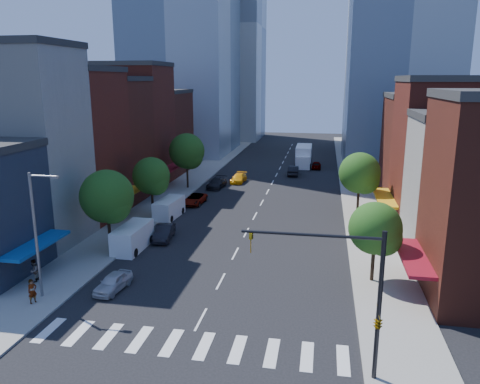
# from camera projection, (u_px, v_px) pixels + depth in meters

# --- Properties ---
(ground) EXTENTS (220.00, 220.00, 0.00)m
(ground) POSITION_uv_depth(u_px,v_px,m) (201.00, 319.00, 30.50)
(ground) COLOR black
(ground) RESTS_ON ground
(sidewalk_left) EXTENTS (5.00, 120.00, 0.15)m
(sidewalk_left) POSITION_uv_depth(u_px,v_px,m) (189.00, 182.00, 70.89)
(sidewalk_left) COLOR gray
(sidewalk_left) RESTS_ON ground
(sidewalk_right) EXTENTS (5.00, 120.00, 0.15)m
(sidewalk_right) POSITION_uv_depth(u_px,v_px,m) (358.00, 188.00, 66.57)
(sidewalk_right) COLOR gray
(sidewalk_right) RESTS_ON ground
(crosswalk) EXTENTS (19.00, 3.00, 0.01)m
(crosswalk) POSITION_uv_depth(u_px,v_px,m) (188.00, 344.00, 27.63)
(crosswalk) COLOR silver
(crosswalk) RESTS_ON ground
(bldg_left_1) EXTENTS (12.00, 8.00, 18.00)m
(bldg_left_1) POSITION_uv_depth(u_px,v_px,m) (14.00, 148.00, 43.47)
(bldg_left_1) COLOR beige
(bldg_left_1) RESTS_ON ground
(bldg_left_2) EXTENTS (12.00, 9.00, 16.00)m
(bldg_left_2) POSITION_uv_depth(u_px,v_px,m) (64.00, 146.00, 51.84)
(bldg_left_2) COLOR maroon
(bldg_left_2) RESTS_ON ground
(bldg_left_3) EXTENTS (12.00, 8.00, 15.00)m
(bldg_left_3) POSITION_uv_depth(u_px,v_px,m) (100.00, 141.00, 60.09)
(bldg_left_3) COLOR #582116
(bldg_left_3) RESTS_ON ground
(bldg_left_4) EXTENTS (12.00, 9.00, 17.00)m
(bldg_left_4) POSITION_uv_depth(u_px,v_px,m) (126.00, 127.00, 67.98)
(bldg_left_4) COLOR maroon
(bldg_left_4) RESTS_ON ground
(bldg_left_5) EXTENTS (12.00, 10.00, 13.00)m
(bldg_left_5) POSITION_uv_depth(u_px,v_px,m) (150.00, 133.00, 77.54)
(bldg_left_5) COLOR #582116
(bldg_left_5) RESTS_ON ground
(bldg_right_2) EXTENTS (12.00, 10.00, 15.00)m
(bldg_right_2) POSITION_uv_depth(u_px,v_px,m) (457.00, 157.00, 48.05)
(bldg_right_2) COLOR maroon
(bldg_right_2) RESTS_ON ground
(bldg_right_3) EXTENTS (12.00, 10.00, 13.00)m
(bldg_right_3) POSITION_uv_depth(u_px,v_px,m) (435.00, 152.00, 57.85)
(bldg_right_3) COLOR #582116
(bldg_right_3) RESTS_ON ground
(tower_far_w) EXTENTS (18.00, 18.00, 56.00)m
(tower_far_w) POSITION_uv_depth(u_px,v_px,m) (227.00, 27.00, 117.85)
(tower_far_w) COLOR #9EA5AD
(tower_far_w) RESTS_ON ground
(traffic_signal) EXTENTS (7.24, 2.24, 8.00)m
(traffic_signal) POSITION_uv_depth(u_px,v_px,m) (368.00, 306.00, 23.50)
(traffic_signal) COLOR black
(traffic_signal) RESTS_ON sidewalk_right
(streetlight) EXTENTS (2.25, 0.25, 9.00)m
(streetlight) POSITION_uv_depth(u_px,v_px,m) (37.00, 228.00, 32.25)
(streetlight) COLOR slate
(streetlight) RESTS_ON sidewalk_left
(tree_left_near) EXTENTS (4.80, 4.80, 7.30)m
(tree_left_near) POSITION_uv_depth(u_px,v_px,m) (108.00, 199.00, 41.75)
(tree_left_near) COLOR black
(tree_left_near) RESTS_ON sidewalk_left
(tree_left_mid) EXTENTS (4.20, 4.20, 6.65)m
(tree_left_mid) POSITION_uv_depth(u_px,v_px,m) (152.00, 177.00, 52.35)
(tree_left_mid) COLOR black
(tree_left_mid) RESTS_ON sidewalk_left
(tree_left_far) EXTENTS (5.00, 5.00, 7.75)m
(tree_left_far) POSITION_uv_depth(u_px,v_px,m) (188.00, 153.00, 65.58)
(tree_left_far) COLOR black
(tree_left_far) RESTS_ON sidewalk_left
(tree_right_near) EXTENTS (4.00, 4.00, 6.20)m
(tree_right_near) POSITION_uv_depth(u_px,v_px,m) (377.00, 231.00, 35.07)
(tree_right_near) COLOR black
(tree_right_near) RESTS_ON sidewalk_right
(tree_right_far) EXTENTS (4.60, 4.60, 7.20)m
(tree_right_far) POSITION_uv_depth(u_px,v_px,m) (361.00, 175.00, 52.13)
(tree_right_far) COLOR black
(tree_right_far) RESTS_ON sidewalk_right
(parked_car_front) EXTENTS (1.95, 3.92, 1.29)m
(parked_car_front) POSITION_uv_depth(u_px,v_px,m) (113.00, 282.00, 34.55)
(parked_car_front) COLOR #BABABF
(parked_car_front) RESTS_ON ground
(parked_car_second) EXTENTS (2.02, 4.46, 1.42)m
(parked_car_second) POSITION_uv_depth(u_px,v_px,m) (164.00, 232.00, 45.54)
(parked_car_second) COLOR black
(parked_car_second) RESTS_ON ground
(parked_car_third) EXTENTS (2.40, 4.72, 1.28)m
(parked_car_third) POSITION_uv_depth(u_px,v_px,m) (195.00, 199.00, 58.41)
(parked_car_third) COLOR #999999
(parked_car_third) RESTS_ON ground
(parked_car_rear) EXTENTS (2.38, 5.03, 1.42)m
(parked_car_rear) POSITION_uv_depth(u_px,v_px,m) (217.00, 183.00, 67.13)
(parked_car_rear) COLOR black
(parked_car_rear) RESTS_ON ground
(cargo_van_near) EXTENTS (2.24, 5.33, 2.25)m
(cargo_van_near) POSITION_uv_depth(u_px,v_px,m) (132.00, 238.00, 42.74)
(cargo_van_near) COLOR white
(cargo_van_near) RESTS_ON ground
(cargo_van_far) EXTENTS (2.35, 5.11, 2.12)m
(cargo_van_far) POSITION_uv_depth(u_px,v_px,m) (169.00, 209.00, 52.67)
(cargo_van_far) COLOR white
(cargo_van_far) RESTS_ON ground
(taxi) EXTENTS (2.14, 4.62, 1.31)m
(taxi) POSITION_uv_depth(u_px,v_px,m) (239.00, 178.00, 70.69)
(taxi) COLOR #FFB10D
(taxi) RESTS_ON ground
(traffic_car_oncoming) EXTENTS (1.75, 4.75, 1.55)m
(traffic_car_oncoming) POSITION_uv_depth(u_px,v_px,m) (293.00, 170.00, 75.94)
(traffic_car_oncoming) COLOR black
(traffic_car_oncoming) RESTS_ON ground
(traffic_car_far) EXTENTS (1.54, 3.79, 1.29)m
(traffic_car_far) POSITION_uv_depth(u_px,v_px,m) (316.00, 165.00, 81.44)
(traffic_car_far) COLOR #999999
(traffic_car_far) RESTS_ON ground
(box_truck) EXTENTS (2.86, 8.93, 3.58)m
(box_truck) POSITION_uv_depth(u_px,v_px,m) (304.00, 157.00, 83.72)
(box_truck) COLOR white
(box_truck) RESTS_ON ground
(pedestrian_near) EXTENTS (0.66, 0.75, 1.74)m
(pedestrian_near) POSITION_uv_depth(u_px,v_px,m) (32.00, 291.00, 32.24)
(pedestrian_near) COLOR #999999
(pedestrian_near) RESTS_ON sidewalk_left
(pedestrian_far) EXTENTS (0.76, 0.93, 1.77)m
(pedestrian_far) POSITION_uv_depth(u_px,v_px,m) (34.00, 271.00, 35.64)
(pedestrian_far) COLOR #999999
(pedestrian_far) RESTS_ON sidewalk_left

